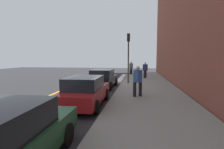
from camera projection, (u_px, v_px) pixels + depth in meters
name	position (u px, v px, depth m)	size (l,w,h in m)	color
ground_plane	(108.00, 86.00, 15.30)	(56.00, 56.00, 0.00)	#28282B
sidewalk	(147.00, 86.00, 14.81)	(28.00, 4.60, 0.15)	gray
lane_stripe_centre	(73.00, 85.00, 15.77)	(28.00, 0.14, 0.01)	gold
snow_bank_curb	(122.00, 78.00, 20.20)	(8.30, 0.56, 0.22)	white
parked_car_green	(3.00, 140.00, 3.64)	(4.16, 2.00, 1.51)	black
parked_car_red	(85.00, 91.00, 9.01)	(4.46, 1.95, 1.51)	black
parked_car_black	(103.00, 79.00, 14.55)	(4.34, 2.03, 1.51)	black
pedestrian_grey_coat	(131.00, 67.00, 25.41)	(0.54, 0.56, 1.76)	black
pedestrian_navy_coat	(145.00, 70.00, 20.30)	(0.56, 0.57, 1.81)	black
pedestrian_blue_coat	(138.00, 80.00, 10.50)	(0.58, 0.54, 1.83)	black
traffic_light_pole	(128.00, 50.00, 15.91)	(0.35, 0.26, 4.50)	#2D2D19
rolling_suitcase	(130.00, 72.00, 25.01)	(0.34, 0.22, 0.89)	black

